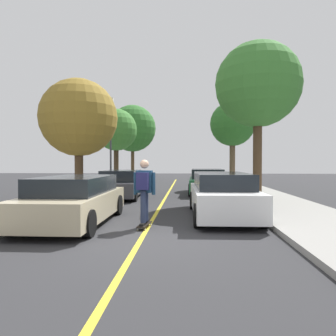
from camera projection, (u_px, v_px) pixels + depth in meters
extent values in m
plane|color=#2D2D30|center=(141.00, 239.00, 6.93)|extent=(80.00, 80.00, 0.00)
cube|color=gold|center=(158.00, 211.00, 10.93)|extent=(0.12, 39.20, 0.01)
cube|color=#BCAD89|center=(74.00, 205.00, 8.68)|extent=(1.91, 4.49, 0.67)
cube|color=black|center=(75.00, 185.00, 8.77)|extent=(1.68, 3.00, 0.46)
cylinder|color=black|center=(88.00, 223.00, 7.09)|extent=(0.22, 0.64, 0.64)
cylinder|color=black|center=(13.00, 223.00, 7.19)|extent=(0.22, 0.64, 0.64)
cylinder|color=black|center=(118.00, 205.00, 10.17)|extent=(0.22, 0.64, 0.64)
cylinder|color=black|center=(64.00, 204.00, 10.27)|extent=(0.22, 0.64, 0.64)
cube|color=#38383D|center=(121.00, 187.00, 15.00)|extent=(1.89, 4.33, 0.63)
cube|color=black|center=(122.00, 176.00, 15.04)|extent=(1.64, 2.67, 0.51)
cylinder|color=black|center=(134.00, 194.00, 13.53)|extent=(0.23, 0.64, 0.64)
cylinder|color=black|center=(96.00, 194.00, 13.59)|extent=(0.23, 0.64, 0.64)
cylinder|color=black|center=(142.00, 189.00, 16.41)|extent=(0.23, 0.64, 0.64)
cylinder|color=black|center=(111.00, 188.00, 16.48)|extent=(0.23, 0.64, 0.64)
cube|color=white|center=(222.00, 200.00, 9.72)|extent=(1.88, 4.65, 0.74)
cube|color=black|center=(222.00, 180.00, 9.79)|extent=(1.64, 3.12, 0.46)
cylinder|color=black|center=(193.00, 200.00, 11.36)|extent=(0.23, 0.64, 0.64)
cylinder|color=black|center=(239.00, 201.00, 11.30)|extent=(0.23, 0.64, 0.64)
cylinder|color=black|center=(198.00, 215.00, 8.15)|extent=(0.23, 0.64, 0.64)
cylinder|color=black|center=(263.00, 216.00, 8.08)|extent=(0.23, 0.64, 0.64)
cube|color=#1E5B33|center=(207.00, 185.00, 16.63)|extent=(1.96, 4.13, 0.68)
cube|color=black|center=(207.00, 174.00, 16.53)|extent=(1.69, 2.59, 0.49)
cylinder|color=black|center=(191.00, 186.00, 18.04)|extent=(0.24, 0.65, 0.64)
cylinder|color=black|center=(221.00, 186.00, 17.88)|extent=(0.24, 0.65, 0.64)
cylinder|color=black|center=(191.00, 190.00, 15.38)|extent=(0.24, 0.65, 0.64)
cylinder|color=black|center=(226.00, 191.00, 15.23)|extent=(0.24, 0.65, 0.64)
cylinder|color=#4C3823|center=(79.00, 166.00, 14.51)|extent=(0.39, 0.39, 2.78)
sphere|color=olive|center=(79.00, 118.00, 14.46)|extent=(3.59, 3.59, 3.59)
cylinder|color=#3D2D1E|center=(116.00, 162.00, 22.21)|extent=(0.34, 0.34, 3.16)
sphere|color=#3D7F33|center=(116.00, 130.00, 22.16)|extent=(2.99, 2.99, 2.99)
cylinder|color=#4C3823|center=(133.00, 160.00, 29.01)|extent=(0.31, 0.31, 3.57)
sphere|color=#2D6B28|center=(133.00, 128.00, 28.95)|extent=(4.33, 4.33, 4.33)
cylinder|color=#4C3823|center=(257.00, 152.00, 13.10)|extent=(0.37, 0.37, 4.03)
sphere|color=#3D7F33|center=(258.00, 85.00, 13.04)|extent=(3.56, 3.56, 3.56)
cylinder|color=brown|center=(232.00, 163.00, 20.25)|extent=(0.36, 0.36, 3.06)
sphere|color=#2D6B28|center=(232.00, 124.00, 20.20)|extent=(2.90, 2.90, 2.90)
cylinder|color=#38383D|center=(111.00, 144.00, 20.05)|extent=(0.12, 0.12, 5.50)
cube|color=#EAE5C6|center=(111.00, 99.00, 20.00)|extent=(0.36, 0.24, 0.20)
cube|color=black|center=(144.00, 224.00, 8.13)|extent=(0.30, 0.86, 0.02)
cylinder|color=beige|center=(144.00, 224.00, 8.48)|extent=(0.03, 0.06, 0.06)
cylinder|color=beige|center=(151.00, 224.00, 8.45)|extent=(0.03, 0.06, 0.06)
cylinder|color=beige|center=(138.00, 229.00, 7.81)|extent=(0.03, 0.06, 0.06)
cylinder|color=beige|center=(145.00, 230.00, 7.78)|extent=(0.03, 0.06, 0.06)
cube|color=#99999E|center=(147.00, 223.00, 8.46)|extent=(0.10, 0.05, 0.02)
cube|color=#99999E|center=(141.00, 228.00, 7.79)|extent=(0.10, 0.05, 0.02)
cube|color=black|center=(146.00, 221.00, 8.34)|extent=(0.13, 0.27, 0.06)
cube|color=black|center=(142.00, 224.00, 7.91)|extent=(0.13, 0.27, 0.06)
cylinder|color=#283351|center=(146.00, 205.00, 8.24)|extent=(0.16, 0.16, 0.82)
cylinder|color=#283351|center=(143.00, 207.00, 8.00)|extent=(0.16, 0.16, 0.82)
cube|color=navy|center=(144.00, 181.00, 8.11)|extent=(0.42, 0.26, 0.58)
sphere|color=tan|center=(144.00, 164.00, 8.10)|extent=(0.23, 0.23, 0.23)
cylinder|color=navy|center=(135.00, 183.00, 8.15)|extent=(0.10, 0.10, 0.58)
cylinder|color=navy|center=(154.00, 184.00, 8.07)|extent=(0.10, 0.10, 0.58)
cube|color=#1E1E4C|center=(143.00, 181.00, 7.91)|extent=(0.32, 0.21, 0.44)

